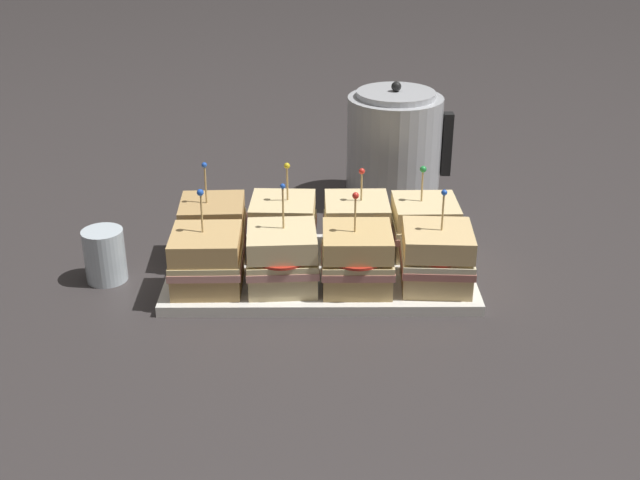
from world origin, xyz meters
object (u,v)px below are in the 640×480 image
object	(u,v)px
serving_platter	(320,272)
sandwich_back_far_left	(213,227)
sandwich_front_far_right	(437,258)
drinking_glass	(105,255)
sandwich_front_far_left	(207,260)
kettle_steel	(394,147)
sandwich_front_center_left	(282,258)
sandwich_back_center_left	(283,226)
sandwich_front_center_right	(357,259)
sandwich_back_center_right	(357,227)
sandwich_back_far_right	(425,227)

from	to	relation	value
serving_platter	sandwich_back_far_left	xyz separation A→B (m)	(-0.19, 0.06, 0.06)
sandwich_front_far_right	drinking_glass	xyz separation A→B (m)	(-0.55, 0.06, -0.02)
serving_platter	sandwich_front_far_left	xyz separation A→B (m)	(-0.18, -0.06, 0.06)
serving_platter	kettle_steel	world-z (taller)	kettle_steel
sandwich_front_far_right	sandwich_front_center_left	bearing A→B (deg)	-179.93
kettle_steel	serving_platter	bearing A→B (deg)	-113.76
sandwich_front_far_right	sandwich_back_center_left	xyz separation A→B (m)	(-0.25, 0.12, 0.00)
kettle_steel	sandwich_back_center_left	bearing A→B (deg)	-127.16
serving_platter	sandwich_front_center_left	xyz separation A→B (m)	(-0.06, -0.06, 0.06)
serving_platter	sandwich_front_far_right	bearing A→B (deg)	-18.27
sandwich_front_center_left	sandwich_front_far_right	size ratio (longest dim) A/B	1.04
sandwich_back_center_left	serving_platter	bearing A→B (deg)	-43.83
sandwich_front_center_left	sandwich_back_far_left	world-z (taller)	sandwich_front_center_left
sandwich_front_far_left	sandwich_front_center_left	xyz separation A→B (m)	(0.12, 0.00, 0.00)
sandwich_front_far_left	kettle_steel	xyz separation A→B (m)	(0.34, 0.42, 0.05)
sandwich_front_center_left	drinking_glass	bearing A→B (deg)	169.63
sandwich_back_far_left	sandwich_front_far_left	bearing A→B (deg)	-87.84
sandwich_back_center_left	sandwich_front_far_right	bearing A→B (deg)	-26.14
serving_platter	sandwich_front_far_left	size ratio (longest dim) A/B	3.09
sandwich_front_far_right	sandwich_back_far_left	world-z (taller)	same
sandwich_front_far_right	sandwich_front_center_right	bearing A→B (deg)	-178.64
sandwich_front_far_left	kettle_steel	bearing A→B (deg)	50.93
sandwich_front_far_right	sandwich_front_far_left	bearing A→B (deg)	-179.61
sandwich_front_far_right	drinking_glass	size ratio (longest dim) A/B	1.83
serving_platter	sandwich_back_center_right	distance (m)	0.11
sandwich_front_far_right	sandwich_back_center_right	size ratio (longest dim) A/B	1.06
drinking_glass	sandwich_back_center_left	bearing A→B (deg)	13.04
sandwich_front_far_left	drinking_glass	bearing A→B (deg)	162.33
sandwich_back_far_left	drinking_glass	bearing A→B (deg)	-157.67
sandwich_front_center_left	sandwich_back_center_left	xyz separation A→B (m)	(-0.00, 0.12, -0.00)
sandwich_front_far_right	sandwich_back_far_left	size ratio (longest dim) A/B	1.00
sandwich_front_far_right	kettle_steel	distance (m)	0.42
serving_platter	drinking_glass	world-z (taller)	drinking_glass
sandwich_front_center_right	sandwich_back_far_left	world-z (taller)	sandwich_back_far_left
serving_platter	sandwich_front_far_right	xyz separation A→B (m)	(0.19, -0.06, 0.06)
sandwich_back_center_left	kettle_steel	size ratio (longest dim) A/B	0.67
sandwich_back_far_left	sandwich_back_center_left	xyz separation A→B (m)	(0.12, -0.00, 0.00)
sandwich_front_center_right	drinking_glass	bearing A→B (deg)	172.19
sandwich_front_far_left	sandwich_front_far_right	bearing A→B (deg)	0.39
serving_platter	sandwich_back_far_right	size ratio (longest dim) A/B	3.25
sandwich_front_far_right	sandwich_back_far_right	bearing A→B (deg)	91.77
serving_platter	sandwich_back_far_left	distance (m)	0.21
sandwich_front_center_left	sandwich_back_center_right	world-z (taller)	sandwich_front_center_left
sandwich_front_center_left	drinking_glass	xyz separation A→B (m)	(-0.30, 0.06, -0.02)
sandwich_back_far_left	sandwich_back_center_left	distance (m)	0.12
serving_platter	sandwich_front_far_right	distance (m)	0.21
sandwich_back_far_left	kettle_steel	bearing A→B (deg)	39.88
sandwich_front_far_right	sandwich_back_center_left	size ratio (longest dim) A/B	1.00
sandwich_front_far_right	sandwich_back_far_left	distance (m)	0.40
sandwich_back_center_left	sandwich_back_far_right	bearing A→B (deg)	0.42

